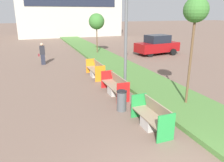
{
  "coord_description": "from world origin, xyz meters",
  "views": [
    {
      "loc": [
        -2.77,
        -2.9,
        3.89
      ],
      "look_at": [
        0.9,
        6.88,
        0.6
      ],
      "focal_mm": 35.0,
      "sensor_mm": 36.0,
      "label": 1
    }
  ],
  "objects_px": {
    "pedestrian_walking": "(42,54)",
    "bench_green_frame": "(152,118)",
    "parked_car_distant": "(157,45)",
    "bench_red_frame": "(115,87)",
    "sapling_tree_far": "(97,22)",
    "bench_orange_frame": "(96,71)",
    "sapling_tree_near": "(196,12)",
    "litter_bin": "(122,101)",
    "street_lamp_post": "(126,4)"
  },
  "relations": [
    {
      "from": "pedestrian_walking",
      "to": "parked_car_distant",
      "type": "xyz_separation_m",
      "value": [
        10.57,
        0.61,
        0.06
      ]
    },
    {
      "from": "bench_green_frame",
      "to": "bench_orange_frame",
      "type": "height_order",
      "value": "same"
    },
    {
      "from": "pedestrian_walking",
      "to": "bench_green_frame",
      "type": "bearing_deg",
      "value": -75.96
    },
    {
      "from": "bench_green_frame",
      "to": "sapling_tree_near",
      "type": "distance_m",
      "value": 4.39
    },
    {
      "from": "street_lamp_post",
      "to": "litter_bin",
      "type": "bearing_deg",
      "value": -117.18
    },
    {
      "from": "bench_green_frame",
      "to": "bench_orange_frame",
      "type": "distance_m",
      "value": 6.87
    },
    {
      "from": "bench_green_frame",
      "to": "street_lamp_post",
      "type": "relative_size",
      "value": 0.24
    },
    {
      "from": "bench_orange_frame",
      "to": "parked_car_distant",
      "type": "height_order",
      "value": "parked_car_distant"
    },
    {
      "from": "bench_red_frame",
      "to": "sapling_tree_near",
      "type": "xyz_separation_m",
      "value": [
        2.34,
        -2.43,
        3.53
      ]
    },
    {
      "from": "bench_orange_frame",
      "to": "sapling_tree_near",
      "type": "relative_size",
      "value": 0.49
    },
    {
      "from": "parked_car_distant",
      "to": "bench_red_frame",
      "type": "bearing_deg",
      "value": -139.09
    },
    {
      "from": "bench_red_frame",
      "to": "pedestrian_walking",
      "type": "bearing_deg",
      "value": 109.85
    },
    {
      "from": "bench_green_frame",
      "to": "sapling_tree_near",
      "type": "xyz_separation_m",
      "value": [
        2.35,
        1.09,
        3.54
      ]
    },
    {
      "from": "litter_bin",
      "to": "bench_red_frame",
      "type": "bearing_deg",
      "value": 76.95
    },
    {
      "from": "bench_orange_frame",
      "to": "sapling_tree_near",
      "type": "height_order",
      "value": "sapling_tree_near"
    },
    {
      "from": "sapling_tree_far",
      "to": "pedestrian_walking",
      "type": "relative_size",
      "value": 2.27
    },
    {
      "from": "street_lamp_post",
      "to": "sapling_tree_near",
      "type": "relative_size",
      "value": 1.74
    },
    {
      "from": "parked_car_distant",
      "to": "pedestrian_walking",
      "type": "bearing_deg",
      "value": 176.01
    },
    {
      "from": "street_lamp_post",
      "to": "parked_car_distant",
      "type": "bearing_deg",
      "value": 50.0
    },
    {
      "from": "bench_orange_frame",
      "to": "pedestrian_walking",
      "type": "bearing_deg",
      "value": 121.83
    },
    {
      "from": "bench_orange_frame",
      "to": "pedestrian_walking",
      "type": "distance_m",
      "value": 5.49
    },
    {
      "from": "bench_green_frame",
      "to": "street_lamp_post",
      "type": "xyz_separation_m",
      "value": [
        0.62,
        3.69,
        3.91
      ]
    },
    {
      "from": "sapling_tree_near",
      "to": "parked_car_distant",
      "type": "relative_size",
      "value": 1.02
    },
    {
      "from": "street_lamp_post",
      "to": "sapling_tree_near",
      "type": "bearing_deg",
      "value": -56.33
    },
    {
      "from": "street_lamp_post",
      "to": "pedestrian_walking",
      "type": "bearing_deg",
      "value": 114.07
    },
    {
      "from": "bench_green_frame",
      "to": "street_lamp_post",
      "type": "bearing_deg",
      "value": 80.54
    },
    {
      "from": "bench_green_frame",
      "to": "litter_bin",
      "type": "xyz_separation_m",
      "value": [
        -0.43,
        1.67,
        0.07
      ]
    },
    {
      "from": "bench_red_frame",
      "to": "parked_car_distant",
      "type": "xyz_separation_m",
      "value": [
        7.69,
        8.61,
        0.54
      ]
    },
    {
      "from": "street_lamp_post",
      "to": "sapling_tree_far",
      "type": "distance_m",
      "value": 10.79
    },
    {
      "from": "litter_bin",
      "to": "sapling_tree_far",
      "type": "height_order",
      "value": "sapling_tree_far"
    },
    {
      "from": "litter_bin",
      "to": "pedestrian_walking",
      "type": "relative_size",
      "value": 0.52
    },
    {
      "from": "bench_green_frame",
      "to": "pedestrian_walking",
      "type": "relative_size",
      "value": 1.12
    },
    {
      "from": "sapling_tree_far",
      "to": "sapling_tree_near",
      "type": "bearing_deg",
      "value": -90.0
    },
    {
      "from": "bench_red_frame",
      "to": "bench_orange_frame",
      "type": "distance_m",
      "value": 3.35
    },
    {
      "from": "bench_green_frame",
      "to": "pedestrian_walking",
      "type": "xyz_separation_m",
      "value": [
        -2.88,
        11.51,
        0.49
      ]
    },
    {
      "from": "litter_bin",
      "to": "parked_car_distant",
      "type": "xyz_separation_m",
      "value": [
        8.12,
        10.46,
        0.48
      ]
    },
    {
      "from": "street_lamp_post",
      "to": "sapling_tree_near",
      "type": "distance_m",
      "value": 3.14
    },
    {
      "from": "street_lamp_post",
      "to": "bench_green_frame",
      "type": "bearing_deg",
      "value": -99.46
    },
    {
      "from": "bench_green_frame",
      "to": "sapling_tree_far",
      "type": "height_order",
      "value": "sapling_tree_far"
    },
    {
      "from": "pedestrian_walking",
      "to": "parked_car_distant",
      "type": "distance_m",
      "value": 10.59
    },
    {
      "from": "pedestrian_walking",
      "to": "parked_car_distant",
      "type": "relative_size",
      "value": 0.38
    },
    {
      "from": "sapling_tree_near",
      "to": "parked_car_distant",
      "type": "xyz_separation_m",
      "value": [
        5.35,
        11.03,
        -2.99
      ]
    },
    {
      "from": "bench_orange_frame",
      "to": "sapling_tree_near",
      "type": "xyz_separation_m",
      "value": [
        2.34,
        -5.77,
        3.53
      ]
    },
    {
      "from": "bench_orange_frame",
      "to": "sapling_tree_far",
      "type": "height_order",
      "value": "sapling_tree_far"
    },
    {
      "from": "bench_green_frame",
      "to": "sapling_tree_far",
      "type": "bearing_deg",
      "value": 80.67
    },
    {
      "from": "bench_orange_frame",
      "to": "parked_car_distant",
      "type": "bearing_deg",
      "value": 34.37
    },
    {
      "from": "street_lamp_post",
      "to": "parked_car_distant",
      "type": "xyz_separation_m",
      "value": [
        7.08,
        8.44,
        -3.36
      ]
    },
    {
      "from": "bench_green_frame",
      "to": "pedestrian_walking",
      "type": "height_order",
      "value": "pedestrian_walking"
    },
    {
      "from": "bench_red_frame",
      "to": "sapling_tree_far",
      "type": "relative_size",
      "value": 0.59
    },
    {
      "from": "sapling_tree_far",
      "to": "parked_car_distant",
      "type": "height_order",
      "value": "sapling_tree_far"
    }
  ]
}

